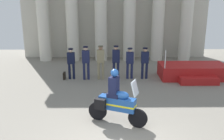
% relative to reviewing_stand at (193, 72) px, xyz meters
% --- Properties ---
extents(colonnade_backdrop, '(12.64, 1.64, 7.26)m').
position_rel_reviewing_stand_xyz_m(colonnade_backdrop, '(-3.99, 4.50, 3.49)').
color(colonnade_backdrop, beige).
rests_on(colonnade_backdrop, ground_plane).
extents(reviewing_stand, '(3.43, 2.10, 1.62)m').
position_rel_reviewing_stand_xyz_m(reviewing_stand, '(0.00, 0.00, 0.00)').
color(reviewing_stand, '#A51919').
rests_on(reviewing_stand, ground_plane).
extents(officer_in_row_0, '(0.38, 0.24, 1.61)m').
position_rel_reviewing_stand_xyz_m(officer_in_row_0, '(-6.33, -0.05, 0.61)').
color(officer_in_row_0, black).
rests_on(officer_in_row_0, ground_plane).
extents(officer_in_row_1, '(0.38, 0.24, 1.74)m').
position_rel_reviewing_stand_xyz_m(officer_in_row_1, '(-5.56, -0.16, 0.68)').
color(officer_in_row_1, '#191E42').
rests_on(officer_in_row_1, ground_plane).
extents(officer_in_row_2, '(0.38, 0.24, 1.76)m').
position_rel_reviewing_stand_xyz_m(officer_in_row_2, '(-4.81, -0.12, 0.70)').
color(officer_in_row_2, '#847A5B').
rests_on(officer_in_row_2, ground_plane).
extents(officer_in_row_3, '(0.38, 0.24, 1.73)m').
position_rel_reviewing_stand_xyz_m(officer_in_row_3, '(-4.03, 0.02, 0.68)').
color(officer_in_row_3, '#141938').
rests_on(officer_in_row_3, ground_plane).
extents(officer_in_row_4, '(0.38, 0.24, 1.63)m').
position_rel_reviewing_stand_xyz_m(officer_in_row_4, '(-3.32, -0.04, 0.61)').
color(officer_in_row_4, '#191E42').
rests_on(officer_in_row_4, ground_plane).
extents(officer_in_row_5, '(0.38, 0.24, 1.64)m').
position_rel_reviewing_stand_xyz_m(officer_in_row_5, '(-2.55, -0.05, 0.62)').
color(officer_in_row_5, '#141938').
rests_on(officer_in_row_5, ground_plane).
extents(motorcycle_with_rider, '(1.97, 1.05, 1.90)m').
position_rel_reviewing_stand_xyz_m(motorcycle_with_rider, '(-4.19, -4.88, 0.45)').
color(motorcycle_with_rider, black).
rests_on(motorcycle_with_rider, ground_plane).
extents(briefcase_on_ground, '(0.10, 0.32, 0.36)m').
position_rel_reviewing_stand_xyz_m(briefcase_on_ground, '(-6.71, -0.09, -0.17)').
color(briefcase_on_ground, black).
rests_on(briefcase_on_ground, ground_plane).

